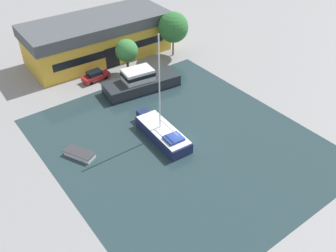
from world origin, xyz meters
name	(u,v)px	position (x,y,z in m)	size (l,w,h in m)	color
ground_plane	(180,142)	(0.00, 0.00, 0.00)	(440.00, 440.00, 0.00)	gray
water_canal	(180,142)	(0.00, 0.00, 0.00)	(29.35, 33.16, 0.01)	#23383D
warehouse_building	(98,38)	(3.41, 26.39, 3.37)	(23.98, 10.48, 6.66)	gold
quay_tree_near_building	(127,51)	(4.17, 18.52, 3.82)	(3.50, 3.50, 5.59)	brown
quay_tree_by_water	(173,27)	(13.66, 19.25, 4.98)	(4.99, 4.99, 7.48)	brown
parked_car	(95,76)	(-1.04, 19.51, 0.81)	(4.29, 1.99, 1.62)	maroon
sailboat_moored	(162,133)	(-1.24, 2.06, 0.80)	(3.39, 9.72, 13.40)	#19234C
motor_cruiser	(141,82)	(3.08, 13.18, 1.21)	(11.60, 5.34, 3.34)	#23282D
small_dinghy	(80,154)	(-10.86, 5.04, 0.34)	(2.96, 3.94, 0.65)	silver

